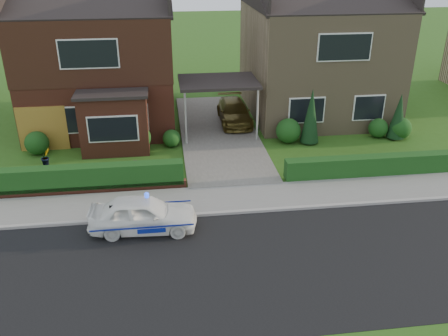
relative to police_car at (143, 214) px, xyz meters
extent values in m
plane|color=#2A5516|center=(3.54, -2.40, -0.61)|extent=(120.00, 120.00, 0.00)
cube|color=black|center=(3.54, -2.40, -0.61)|extent=(60.00, 6.00, 0.02)
cube|color=#9E9993|center=(3.54, 0.65, -0.55)|extent=(60.00, 0.16, 0.12)
cube|color=slate|center=(3.54, 1.70, -0.56)|extent=(60.00, 2.00, 0.10)
cube|color=#666059|center=(3.54, 8.60, -0.55)|extent=(3.80, 12.00, 0.12)
cube|color=brown|center=(-2.26, 11.60, 2.29)|extent=(7.20, 8.00, 5.80)
cube|color=white|center=(-3.84, 7.58, 0.79)|extent=(1.80, 0.08, 1.30)
cube|color=white|center=(-0.68, 7.58, 0.79)|extent=(1.60, 0.08, 1.30)
cube|color=white|center=(-2.26, 7.58, 3.79)|extent=(2.60, 0.08, 1.30)
cube|color=black|center=(-2.26, 11.60, 3.74)|extent=(7.26, 8.06, 2.90)
cube|color=brown|center=(-1.40, 6.90, 0.74)|extent=(3.00, 1.40, 2.70)
cube|color=black|center=(-1.40, 6.90, 2.16)|extent=(3.20, 1.60, 0.14)
cube|color=#907858|center=(9.34, 11.60, 2.29)|extent=(7.20, 8.00, 5.80)
cube|color=white|center=(7.76, 7.58, 0.79)|extent=(1.80, 0.08, 1.30)
cube|color=white|center=(10.92, 7.58, 0.79)|extent=(1.60, 0.08, 1.30)
cube|color=white|center=(9.34, 7.58, 3.79)|extent=(2.60, 0.08, 1.30)
cube|color=black|center=(3.54, 8.60, 2.09)|extent=(3.80, 3.00, 0.14)
cylinder|color=gray|center=(1.84, 7.20, 0.74)|extent=(0.10, 0.10, 2.70)
cylinder|color=gray|center=(5.24, 7.20, 0.74)|extent=(0.10, 0.10, 2.70)
cube|color=olive|center=(-4.71, 7.56, 0.44)|extent=(2.20, 0.10, 2.10)
cube|color=brown|center=(-2.26, 2.90, -0.43)|extent=(7.70, 0.25, 0.36)
cube|color=#113813|center=(-2.26, 3.05, -0.61)|extent=(7.50, 0.55, 0.90)
cube|color=#113813|center=(9.34, 2.95, -0.61)|extent=(7.50, 0.55, 0.80)
sphere|color=#113813|center=(-4.96, 7.10, -0.07)|extent=(1.08, 1.08, 1.08)
sphere|color=#113813|center=(-0.46, 6.90, 0.05)|extent=(1.32, 1.32, 1.32)
sphere|color=#113813|center=(1.14, 7.20, -0.19)|extent=(0.84, 0.84, 0.84)
sphere|color=#113813|center=(6.74, 7.00, -0.01)|extent=(1.20, 1.20, 1.20)
sphere|color=#113813|center=(11.34, 7.10, -0.13)|extent=(0.96, 0.96, 0.96)
sphere|color=#113813|center=(12.34, 6.80, -0.07)|extent=(1.08, 1.08, 1.08)
cone|color=black|center=(7.74, 6.80, 0.69)|extent=(0.90, 0.90, 2.60)
cone|color=black|center=(12.14, 6.80, 0.49)|extent=(0.90, 0.90, 2.20)
imported|color=white|center=(0.00, 0.00, 0.00)|extent=(1.64, 3.63, 1.21)
sphere|color=#193FF2|center=(0.18, 0.00, 0.68)|extent=(0.17, 0.17, 0.17)
cube|color=navy|center=(0.00, -0.72, -0.05)|extent=(3.27, 0.02, 0.05)
cube|color=navy|center=(0.00, 0.72, -0.05)|extent=(3.27, 0.01, 0.05)
ellipsoid|color=black|center=(-0.99, -0.10, 0.25)|extent=(0.22, 0.17, 0.21)
sphere|color=white|center=(-0.98, -0.16, 0.24)|extent=(0.11, 0.11, 0.11)
sphere|color=black|center=(-0.97, -0.12, 0.39)|extent=(0.13, 0.13, 0.13)
cone|color=black|center=(-1.02, -0.11, 0.46)|extent=(0.04, 0.04, 0.05)
cone|color=black|center=(-0.93, -0.11, 0.46)|extent=(0.04, 0.04, 0.05)
imported|color=brown|center=(4.54, 9.89, 0.08)|extent=(1.60, 3.89, 1.13)
imported|color=gray|center=(-5.46, 3.60, -0.24)|extent=(0.46, 0.39, 0.74)
imported|color=gray|center=(-4.32, 5.76, -0.22)|extent=(0.54, 0.54, 0.77)
imported|color=gray|center=(-0.34, 4.02, -0.23)|extent=(0.49, 0.49, 0.75)
camera|label=1|loc=(0.93, -13.77, 8.11)|focal=38.00mm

